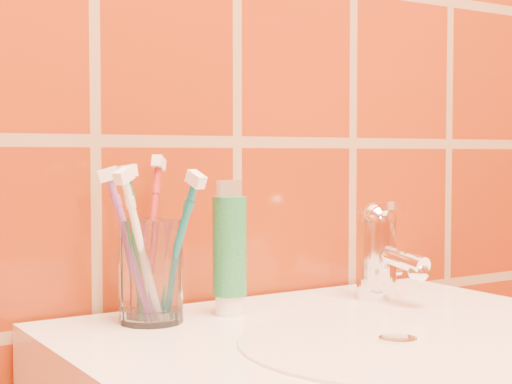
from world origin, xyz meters
TOP-DOWN VIEW (x-y plane):
  - glass_tumbler at (-0.16, 1.12)m, footprint 0.08×0.08m
  - toothpaste_tube at (-0.07, 1.11)m, footprint 0.04×0.04m
  - faucet at (0.14, 1.09)m, footprint 0.05×0.11m
  - toothbrush_0 at (-0.17, 1.12)m, footprint 0.07×0.08m
  - toothbrush_1 at (-0.18, 1.10)m, footprint 0.13×0.11m
  - toothbrush_2 at (-0.14, 1.09)m, footprint 0.06×0.15m
  - toothbrush_3 at (-0.14, 1.15)m, footprint 0.13×0.13m
  - toothbrush_4 at (-0.18, 1.12)m, footprint 0.10×0.09m

SIDE VIEW (x-z plane):
  - glass_tumbler at x=-0.16m, z-range 0.85..0.96m
  - faucet at x=0.14m, z-range 0.85..0.97m
  - toothpaste_tube at x=-0.07m, z-range 0.85..0.99m
  - toothbrush_2 at x=-0.14m, z-range 0.84..1.02m
  - toothbrush_1 at x=-0.18m, z-range 0.84..1.02m
  - toothbrush_4 at x=-0.18m, z-range 0.84..1.02m
  - toothbrush_0 at x=-0.17m, z-range 0.84..1.02m
  - toothbrush_3 at x=-0.14m, z-range 0.84..1.03m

